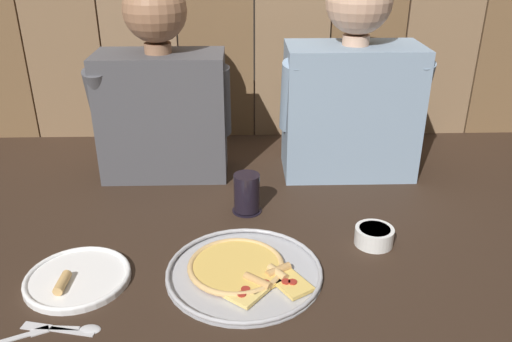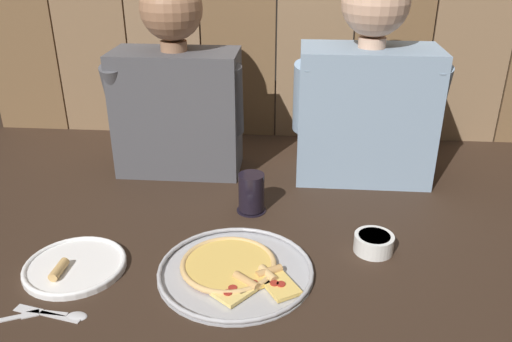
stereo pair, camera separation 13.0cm
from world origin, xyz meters
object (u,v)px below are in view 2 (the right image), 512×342
(drinking_glass, at_px, (251,193))
(dipping_bowl, at_px, (374,242))
(dinner_plate, at_px, (75,266))
(diner_left, at_px, (176,85))
(pizza_tray, at_px, (235,269))
(diner_right, at_px, (368,87))

(drinking_glass, bearing_deg, dipping_bowl, -28.90)
(dinner_plate, distance_m, dipping_bowl, 0.72)
(dipping_bowl, distance_m, diner_left, 0.77)
(pizza_tray, bearing_deg, drinking_glass, 87.50)
(dipping_bowl, height_order, diner_left, diner_left)
(drinking_glass, distance_m, diner_left, 0.43)
(dinner_plate, bearing_deg, diner_right, 38.66)
(pizza_tray, height_order, diner_left, diner_left)
(dinner_plate, height_order, drinking_glass, drinking_glass)
(pizza_tray, height_order, dinner_plate, dinner_plate)
(diner_left, height_order, diner_right, diner_right)
(dipping_bowl, bearing_deg, diner_right, 88.72)
(pizza_tray, relative_size, dipping_bowl, 3.70)
(dinner_plate, distance_m, diner_right, 0.97)
(diner_left, bearing_deg, dipping_bowl, -37.27)
(drinking_glass, height_order, diner_left, diner_left)
(drinking_glass, relative_size, dipping_bowl, 1.16)
(drinking_glass, bearing_deg, dinner_plate, -141.25)
(pizza_tray, relative_size, diner_right, 0.56)
(dinner_plate, height_order, diner_right, diner_right)
(diner_left, distance_m, diner_right, 0.59)
(diner_left, xyz_separation_m, diner_right, (0.59, 0.00, 0.01))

